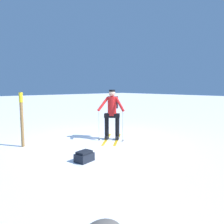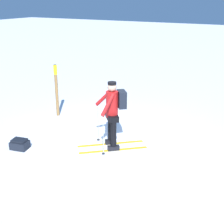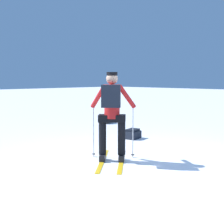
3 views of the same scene
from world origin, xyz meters
name	(u,v)px [view 2 (image 2 of 3)]	position (x,y,z in m)	size (l,w,h in m)	color
ground_plane	(108,142)	(0.00, 0.00, 0.00)	(80.00, 80.00, 0.00)	white
skier	(113,111)	(-0.27, 0.19, 1.02)	(1.66, 1.52, 1.77)	gold
dropped_backpack	(20,144)	(1.80, 1.46, 0.13)	(0.50, 0.41, 0.27)	black
trail_marker	(56,87)	(2.47, -0.95, 0.99)	(0.11, 0.11, 1.70)	olive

